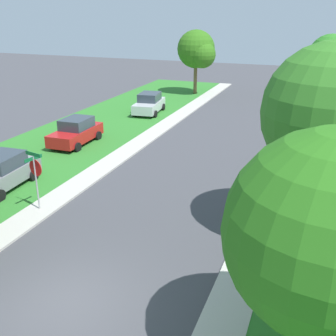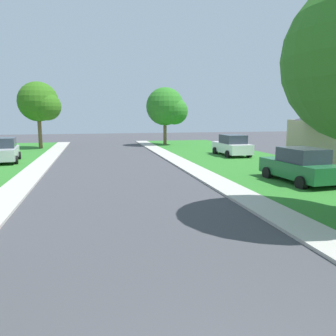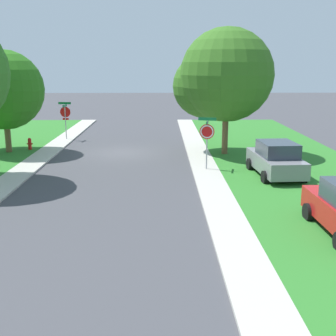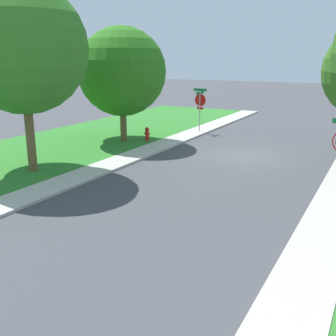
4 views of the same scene
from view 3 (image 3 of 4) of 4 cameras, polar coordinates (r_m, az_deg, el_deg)
ground_plane at (r=27.15m, az=-5.98°, el=2.02°), size 120.00×120.00×0.00m
sidewalk_west at (r=15.61m, az=7.62°, el=-6.50°), size 1.40×56.00×0.10m
stop_sign_near_corner at (r=32.18m, az=-13.42°, el=6.90°), size 0.92×0.92×2.77m
stop_sign_far_corner at (r=22.12m, az=5.17°, el=4.40°), size 0.90×0.90×2.77m
car_grey_driveway_right at (r=21.61m, az=14.08°, el=1.10°), size 2.24×4.40×1.76m
tree_across_left at (r=28.47m, az=-21.25°, el=9.31°), size 5.15×4.79×6.29m
tree_across_right at (r=26.25m, az=7.01°, el=11.74°), size 5.90×5.49×7.53m
fire_hydrant at (r=28.96m, az=-17.80°, el=3.05°), size 0.38×0.22×0.83m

